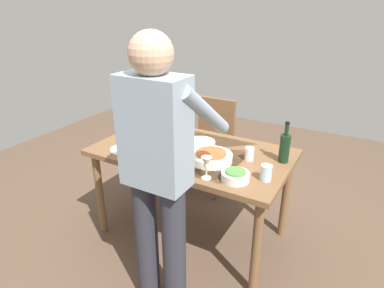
{
  "coord_description": "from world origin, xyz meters",
  "views": [
    {
      "loc": [
        -1.12,
        1.98,
        1.8
      ],
      "look_at": [
        0.0,
        0.0,
        0.82
      ],
      "focal_mm": 30.87,
      "sensor_mm": 36.0,
      "label": 1
    }
  ],
  "objects": [
    {
      "name": "ground_plane",
      "position": [
        0.0,
        0.0,
        0.0
      ],
      "size": [
        6.0,
        6.0,
        0.0
      ],
      "primitive_type": "plane",
      "color": "brown"
    },
    {
      "name": "wine_glass_left",
      "position": [
        -0.29,
        0.34,
        0.87
      ],
      "size": [
        0.07,
        0.07,
        0.15
      ],
      "color": "white",
      "rests_on": "dining_table"
    },
    {
      "name": "table_fork",
      "position": [
        0.27,
        0.03,
        0.77
      ],
      "size": [
        0.06,
        0.18,
        0.0
      ],
      "primitive_type": "cube",
      "rotation": [
        0.0,
        0.0,
        0.27
      ],
      "color": "silver",
      "rests_on": "dining_table"
    },
    {
      "name": "person_server",
      "position": [
        -0.17,
        0.68,
        0.96
      ],
      "size": [
        0.42,
        0.61,
        1.69
      ],
      "color": "#2D2D38",
      "rests_on": "ground_plane"
    },
    {
      "name": "serving_bowl_pasta",
      "position": [
        -0.21,
        0.1,
        0.8
      ],
      "size": [
        0.3,
        0.3,
        0.07
      ],
      "color": "white",
      "rests_on": "dining_table"
    },
    {
      "name": "side_bowl_bread",
      "position": [
        0.1,
        0.27,
        0.8
      ],
      "size": [
        0.16,
        0.16,
        0.07
      ],
      "color": "white",
      "rests_on": "dining_table"
    },
    {
      "name": "chair_near",
      "position": [
        0.22,
        -0.8,
        0.53
      ],
      "size": [
        0.4,
        0.4,
        0.91
      ],
      "color": "#523019",
      "rests_on": "ground_plane"
    },
    {
      "name": "water_cup_far_left",
      "position": [
        0.11,
        0.08,
        0.82
      ],
      "size": [
        0.06,
        0.06,
        0.11
      ],
      "primitive_type": "cylinder",
      "color": "silver",
      "rests_on": "dining_table"
    },
    {
      "name": "dining_table",
      "position": [
        0.0,
        0.0,
        0.68
      ],
      "size": [
        1.47,
        0.84,
        0.77
      ],
      "color": "brown",
      "rests_on": "ground_plane"
    },
    {
      "name": "table_knife",
      "position": [
        0.5,
        -0.05,
        0.77
      ],
      "size": [
        0.06,
        0.2,
        0.0
      ],
      "primitive_type": "cube",
      "rotation": [
        0.0,
        0.0,
        0.24
      ],
      "color": "silver",
      "rests_on": "dining_table"
    },
    {
      "name": "water_cup_near_right",
      "position": [
        -0.63,
        0.17,
        0.82
      ],
      "size": [
        0.07,
        0.07,
        0.1
      ],
      "primitive_type": "cylinder",
      "color": "silver",
      "rests_on": "dining_table"
    },
    {
      "name": "dinner_plate_near",
      "position": [
        0.01,
        -0.16,
        0.77
      ],
      "size": [
        0.23,
        0.23,
        0.01
      ],
      "primitive_type": "cylinder",
      "color": "white",
      "rests_on": "dining_table"
    },
    {
      "name": "water_cup_near_left",
      "position": [
        -0.44,
        -0.05,
        0.81
      ],
      "size": [
        0.06,
        0.06,
        0.1
      ],
      "primitive_type": "cylinder",
      "color": "silver",
      "rests_on": "dining_table"
    },
    {
      "name": "dinner_plate_far",
      "position": [
        0.44,
        0.25,
        0.77
      ],
      "size": [
        0.23,
        0.23,
        0.01
      ],
      "primitive_type": "cylinder",
      "color": "white",
      "rests_on": "dining_table"
    },
    {
      "name": "wine_bottle",
      "position": [
        -0.65,
        -0.15,
        0.88
      ],
      "size": [
        0.07,
        0.07,
        0.3
      ],
      "color": "black",
      "rests_on": "dining_table"
    },
    {
      "name": "side_bowl_salad",
      "position": [
        -0.46,
        0.27,
        0.8
      ],
      "size": [
        0.18,
        0.18,
        0.07
      ],
      "color": "white",
      "rests_on": "dining_table"
    }
  ]
}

